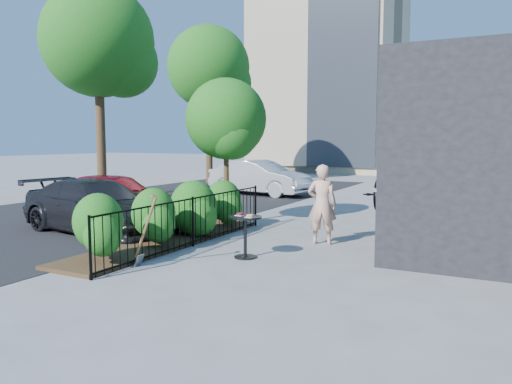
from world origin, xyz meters
The scene contains 14 objects.
ground centered at (0.00, 0.00, 0.00)m, with size 120.00×120.00×0.00m, color gray.
fence centered at (-1.50, 0.00, 0.56)m, with size 0.05×6.05×1.10m.
planting_bed centered at (-2.20, 0.00, 0.04)m, with size 1.30×6.00×0.08m, color #382616.
shrubs centered at (-2.10, 0.10, 0.70)m, with size 1.10×5.60×1.24m.
patio_tree centered at (-2.24, 2.76, 2.76)m, with size 2.20×2.20×3.94m.
street centered at (-7.00, 3.00, 0.00)m, with size 9.00×30.00×0.01m, color black.
street_tree_near centered at (-9.94, 5.96, 5.92)m, with size 4.40×4.40×8.28m.
street_tree_far centered at (-9.94, 13.96, 5.92)m, with size 4.40×4.40×8.28m.
cafe_table centered at (0.03, -0.42, 0.58)m, with size 0.66×0.66×0.89m.
woman centered at (0.93, 1.53, 0.90)m, with size 0.65×0.43×1.80m, color #D5A28A.
shovel centered at (-1.26, -1.92, 0.61)m, with size 0.54×0.18×1.39m.
car_red centered at (-5.78, 2.14, 0.69)m, with size 1.63×4.05×1.38m, color maroon.
car_silver centered at (-4.87, 9.91, 0.74)m, with size 1.56×4.47×1.47m, color #AEAEB3.
car_darkgrey centered at (-4.60, 0.28, 0.66)m, with size 1.86×4.58×1.33m, color black.
Camera 1 is at (4.67, -8.97, 2.34)m, focal length 35.00 mm.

